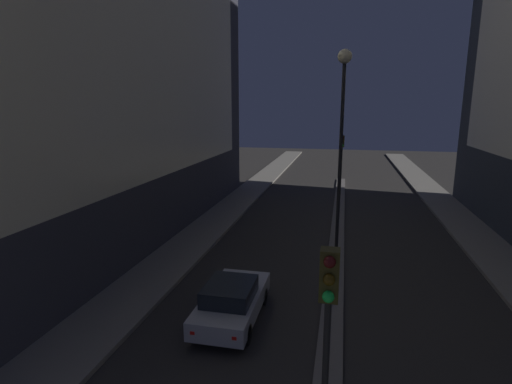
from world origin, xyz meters
name	(u,v)px	position (x,y,z in m)	size (l,w,h in m)	color
building_left	(94,27)	(-11.77, 15.54, 10.89)	(6.01, 31.09, 21.78)	#383842
median_strip	(337,236)	(0.00, 19.12, 0.06)	(0.77, 36.24, 0.13)	#66605B
traffic_light_near	(327,322)	(0.00, 3.63, 3.63)	(0.32, 0.42, 4.79)	black
traffic_light_mid	(342,152)	(0.00, 29.67, 3.63)	(0.32, 0.42, 4.79)	black
street_lamp	(342,111)	(0.00, 15.77, 6.96)	(0.62, 0.62, 9.45)	black
car_left_lane	(232,301)	(-3.33, 9.35, 0.75)	(1.83, 4.18, 1.47)	#B2B2B7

